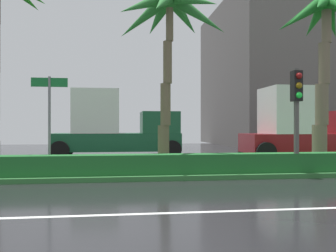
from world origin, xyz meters
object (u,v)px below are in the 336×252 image
Objects in this scene: box_truck_lead at (115,128)px; box_truck_following at (309,128)px; traffic_signal_median_right at (297,101)px; palm_tree_centre at (169,18)px; palm_tree_centre_right at (326,26)px; street_name_sign at (49,111)px.

box_truck_following is (9.17, -2.62, 0.00)m from box_truck_lead.
traffic_signal_median_right is 0.51× the size of box_truck_lead.
traffic_signal_median_right is at bearing -27.74° from palm_tree_centre.
traffic_signal_median_right is at bearing -121.21° from box_truck_following.
palm_tree_centre_right reaches higher than box_truck_following.
box_truck_following is at bearing 58.79° from traffic_signal_median_right.
street_name_sign is 12.23m from box_truck_following.
palm_tree_centre_right is 1.03× the size of box_truck_lead.
palm_tree_centre is 5.27m from street_name_sign.
traffic_signal_median_right reaches higher than street_name_sign.
palm_tree_centre_right is at bearing 41.34° from traffic_signal_median_right.
traffic_signal_median_right is 0.51× the size of box_truck_following.
traffic_signal_median_right is at bearing -56.01° from box_truck_lead.
box_truck_following is at bearing -15.96° from box_truck_lead.
box_truck_lead is 9.54m from box_truck_following.
traffic_signal_median_right is 6.82m from box_truck_following.
traffic_signal_median_right is 10.18m from box_truck_lead.
box_truck_following reaches higher than traffic_signal_median_right.
street_name_sign is 0.47× the size of box_truck_following.
box_truck_lead reaches higher than street_name_sign.
palm_tree_centre_right is 10.29m from street_name_sign.
palm_tree_centre reaches higher than street_name_sign.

